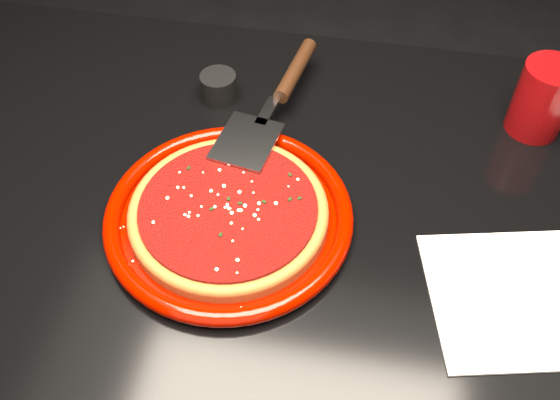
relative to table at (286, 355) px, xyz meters
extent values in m
cube|color=black|center=(0.00, 0.00, 0.00)|extent=(1.20, 0.80, 0.75)
cylinder|color=#710700|center=(-0.07, -0.01, 0.39)|extent=(0.38, 0.38, 0.02)
cylinder|color=brown|center=(-0.07, -0.01, 0.39)|extent=(0.31, 0.31, 0.01)
torus|color=brown|center=(-0.07, -0.01, 0.40)|extent=(0.31, 0.31, 0.02)
cylinder|color=maroon|center=(-0.07, -0.01, 0.40)|extent=(0.27, 0.27, 0.01)
cylinder|color=maroon|center=(0.32, 0.23, 0.43)|extent=(0.08, 0.08, 0.11)
cube|color=white|center=(0.27, -0.07, 0.38)|extent=(0.22, 0.22, 0.00)
cylinder|color=black|center=(-0.14, 0.22, 0.40)|extent=(0.06, 0.06, 0.04)
camera|label=1|loc=(0.08, -0.48, 1.00)|focal=40.00mm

